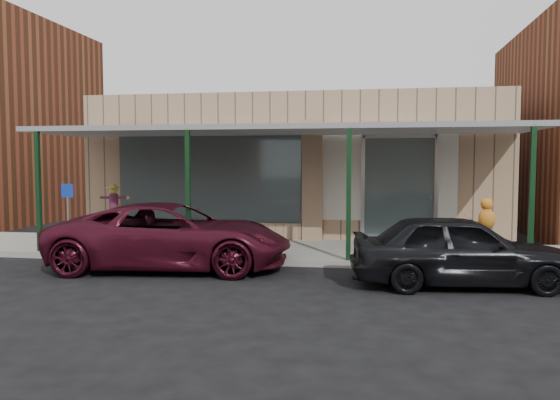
% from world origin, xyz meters
% --- Properties ---
extents(ground, '(120.00, 120.00, 0.00)m').
position_xyz_m(ground, '(0.00, 0.00, 0.00)').
color(ground, black).
rests_on(ground, ground).
extents(sidewalk, '(40.00, 3.20, 0.15)m').
position_xyz_m(sidewalk, '(0.00, 3.60, 0.07)').
color(sidewalk, gray).
rests_on(sidewalk, ground).
extents(storefront, '(12.00, 6.25, 4.20)m').
position_xyz_m(storefront, '(-0.00, 8.16, 2.09)').
color(storefront, '#9F7C61').
rests_on(storefront, ground).
extents(awning, '(12.00, 3.00, 3.04)m').
position_xyz_m(awning, '(0.00, 3.56, 3.01)').
color(awning, slate).
rests_on(awning, ground).
extents(block_buildings_near, '(61.00, 8.00, 8.00)m').
position_xyz_m(block_buildings_near, '(2.01, 9.20, 3.77)').
color(block_buildings_near, brown).
rests_on(block_buildings_near, ground).
extents(barrel_scarecrow, '(0.89, 0.79, 1.55)m').
position_xyz_m(barrel_scarecrow, '(-4.68, 4.30, 0.67)').
color(barrel_scarecrow, '#503C20').
rests_on(barrel_scarecrow, sidewalk).
extents(barrel_pumpkin, '(0.86, 0.86, 0.77)m').
position_xyz_m(barrel_pumpkin, '(4.50, 3.57, 0.42)').
color(barrel_pumpkin, '#503C20').
rests_on(barrel_pumpkin, sidewalk).
extents(handicap_sign, '(0.33, 0.05, 1.59)m').
position_xyz_m(handicap_sign, '(-5.00, 2.55, 1.17)').
color(handicap_sign, gray).
rests_on(handicap_sign, sidewalk).
extents(parked_sedan, '(4.07, 1.98, 1.60)m').
position_xyz_m(parked_sedan, '(3.88, 0.66, 0.67)').
color(parked_sedan, black).
rests_on(parked_sedan, ground).
extents(car_maroon, '(5.27, 2.86, 1.40)m').
position_xyz_m(car_maroon, '(-1.89, 1.36, 0.70)').
color(car_maroon, '#430D1C').
rests_on(car_maroon, ground).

